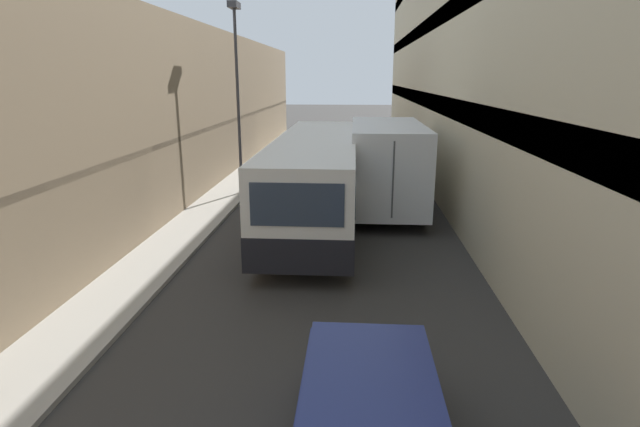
{
  "coord_description": "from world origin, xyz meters",
  "views": [
    {
      "loc": [
        0.86,
        -0.26,
        4.78
      ],
      "look_at": [
        0.08,
        11.29,
        1.6
      ],
      "focal_mm": 28.0,
      "sensor_mm": 36.0,
      "label": 1
    }
  ],
  "objects_px": {
    "car_hatchback": "(369,427)",
    "street_lamp": "(237,66)",
    "bus": "(317,177)",
    "box_truck": "(385,162)",
    "panel_van": "(313,146)"
  },
  "relations": [
    {
      "from": "car_hatchback",
      "to": "street_lamp",
      "type": "xyz_separation_m",
      "value": [
        -4.89,
        14.99,
        4.45
      ]
    },
    {
      "from": "bus",
      "to": "box_truck",
      "type": "height_order",
      "value": "box_truck"
    },
    {
      "from": "car_hatchback",
      "to": "bus",
      "type": "distance_m",
      "value": 11.42
    },
    {
      "from": "car_hatchback",
      "to": "street_lamp",
      "type": "distance_m",
      "value": 16.38
    },
    {
      "from": "box_truck",
      "to": "panel_van",
      "type": "height_order",
      "value": "box_truck"
    },
    {
      "from": "car_hatchback",
      "to": "panel_van",
      "type": "distance_m",
      "value": 22.69
    },
    {
      "from": "panel_van",
      "to": "street_lamp",
      "type": "height_order",
      "value": "street_lamp"
    },
    {
      "from": "bus",
      "to": "panel_van",
      "type": "xyz_separation_m",
      "value": [
        -1.04,
        11.25,
        -0.5
      ]
    },
    {
      "from": "box_truck",
      "to": "panel_van",
      "type": "relative_size",
      "value": 2.05
    },
    {
      "from": "car_hatchback",
      "to": "bus",
      "type": "xyz_separation_m",
      "value": [
        -1.46,
        11.3,
        0.79
      ]
    },
    {
      "from": "car_hatchback",
      "to": "panel_van",
      "type": "xyz_separation_m",
      "value": [
        -2.5,
        22.55,
        0.29
      ]
    },
    {
      "from": "street_lamp",
      "to": "bus",
      "type": "bearing_deg",
      "value": -47.2
    },
    {
      "from": "box_truck",
      "to": "street_lamp",
      "type": "height_order",
      "value": "street_lamp"
    },
    {
      "from": "bus",
      "to": "panel_van",
      "type": "distance_m",
      "value": 11.31
    },
    {
      "from": "car_hatchback",
      "to": "box_truck",
      "type": "xyz_separation_m",
      "value": [
        0.95,
        13.72,
        0.94
      ]
    }
  ]
}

